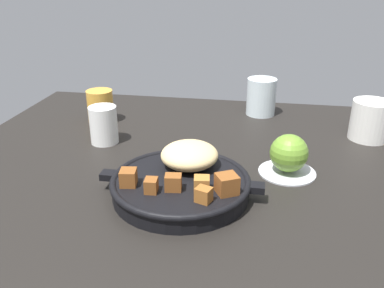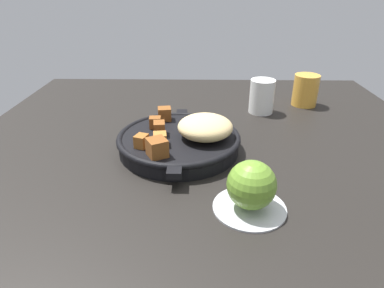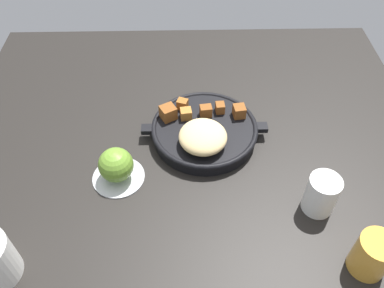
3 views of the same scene
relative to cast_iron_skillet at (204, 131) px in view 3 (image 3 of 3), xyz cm
name	(u,v)px [view 3 (image 3 of 3)]	position (x,y,z in cm)	size (l,w,h in cm)	color
ground_plane	(191,157)	(3.00, 4.50, -3.76)	(108.05, 100.47, 2.40)	black
cast_iron_skillet	(204,131)	(0.00, 0.00, 0.00)	(28.34, 24.01, 7.46)	black
saucer_plate	(119,177)	(18.26, 10.83, -2.26)	(10.86, 10.86, 0.60)	#B7BABF
red_apple	(116,165)	(18.26, 10.83, 1.62)	(7.17, 7.17, 7.17)	olive
white_creamer_pitcher	(321,194)	(-21.33, 18.96, 1.61)	(6.08, 6.08, 8.34)	white
juice_glass_amber	(372,255)	(-26.98, 31.40, 1.50)	(6.49, 6.49, 8.13)	gold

